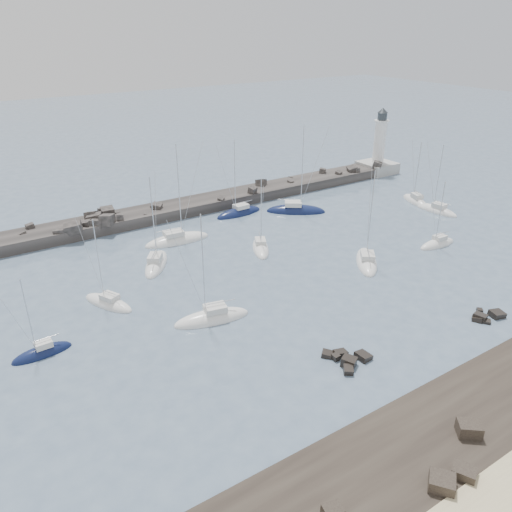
{
  "coord_description": "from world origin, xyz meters",
  "views": [
    {
      "loc": [
        -33.91,
        -38.08,
        30.59
      ],
      "look_at": [
        -1.59,
        12.0,
        2.3
      ],
      "focal_mm": 35.0,
      "sensor_mm": 36.0,
      "label": 1
    }
  ],
  "objects_px": {
    "sailboat_2": "(42,353)",
    "sailboat_9": "(437,244)",
    "lighthouse": "(378,159)",
    "sailboat_13": "(239,213)",
    "sailboat_4": "(177,241)",
    "sailboat_1": "(108,303)",
    "sailboat_5": "(212,319)",
    "sailboat_6": "(261,248)",
    "sailboat_10": "(436,211)",
    "sailboat_3": "(156,264)",
    "sailboat_8": "(296,211)",
    "sailboat_12": "(415,201)",
    "sailboat_7": "(366,262)"
  },
  "relations": [
    {
      "from": "sailboat_12",
      "to": "sailboat_13",
      "type": "xyz_separation_m",
      "value": [
        -30.63,
        12.39,
        -0.02
      ]
    },
    {
      "from": "sailboat_1",
      "to": "sailboat_13",
      "type": "relative_size",
      "value": 0.83
    },
    {
      "from": "sailboat_7",
      "to": "sailboat_5",
      "type": "bearing_deg",
      "value": -177.35
    },
    {
      "from": "sailboat_4",
      "to": "sailboat_6",
      "type": "relative_size",
      "value": 1.35
    },
    {
      "from": "sailboat_7",
      "to": "sailboat_9",
      "type": "bearing_deg",
      "value": -5.75
    },
    {
      "from": "lighthouse",
      "to": "sailboat_2",
      "type": "xyz_separation_m",
      "value": [
        -76.69,
        -29.72,
        -2.95
      ]
    },
    {
      "from": "sailboat_2",
      "to": "sailboat_7",
      "type": "bearing_deg",
      "value": -3.34
    },
    {
      "from": "lighthouse",
      "to": "sailboat_13",
      "type": "xyz_separation_m",
      "value": [
        -39.2,
        -6.0,
        -2.95
      ]
    },
    {
      "from": "sailboat_8",
      "to": "sailboat_13",
      "type": "xyz_separation_m",
      "value": [
        -8.95,
        4.48,
        -0.01
      ]
    },
    {
      "from": "sailboat_5",
      "to": "sailboat_2",
      "type": "bearing_deg",
      "value": 168.27
    },
    {
      "from": "sailboat_2",
      "to": "sailboat_10",
      "type": "bearing_deg",
      "value": 5.0
    },
    {
      "from": "sailboat_1",
      "to": "sailboat_5",
      "type": "xyz_separation_m",
      "value": [
        8.74,
        -9.65,
        0.02
      ]
    },
    {
      "from": "lighthouse",
      "to": "sailboat_3",
      "type": "xyz_separation_m",
      "value": [
        -59.14,
        -17.02,
        -2.94
      ]
    },
    {
      "from": "sailboat_5",
      "to": "sailboat_12",
      "type": "relative_size",
      "value": 1.15
    },
    {
      "from": "sailboat_2",
      "to": "sailboat_7",
      "type": "relative_size",
      "value": 0.68
    },
    {
      "from": "lighthouse",
      "to": "sailboat_10",
      "type": "height_order",
      "value": "lighthouse"
    },
    {
      "from": "sailboat_2",
      "to": "sailboat_10",
      "type": "height_order",
      "value": "sailboat_10"
    },
    {
      "from": "sailboat_6",
      "to": "sailboat_8",
      "type": "bearing_deg",
      "value": 35.33
    },
    {
      "from": "sailboat_6",
      "to": "sailboat_13",
      "type": "distance_m",
      "value": 15.12
    },
    {
      "from": "sailboat_9",
      "to": "sailboat_13",
      "type": "distance_m",
      "value": 32.95
    },
    {
      "from": "sailboat_8",
      "to": "sailboat_9",
      "type": "height_order",
      "value": "sailboat_8"
    },
    {
      "from": "sailboat_3",
      "to": "sailboat_9",
      "type": "relative_size",
      "value": 1.24
    },
    {
      "from": "sailboat_4",
      "to": "sailboat_10",
      "type": "distance_m",
      "value": 45.8
    },
    {
      "from": "lighthouse",
      "to": "sailboat_12",
      "type": "height_order",
      "value": "lighthouse"
    },
    {
      "from": "sailboat_2",
      "to": "sailboat_13",
      "type": "distance_m",
      "value": 44.36
    },
    {
      "from": "sailboat_1",
      "to": "sailboat_13",
      "type": "distance_m",
      "value": 33.77
    },
    {
      "from": "sailboat_2",
      "to": "sailboat_9",
      "type": "relative_size",
      "value": 0.88
    },
    {
      "from": "sailboat_1",
      "to": "sailboat_3",
      "type": "xyz_separation_m",
      "value": [
        8.83,
        6.67,
        0.02
      ]
    },
    {
      "from": "sailboat_4",
      "to": "sailboat_2",
      "type": "bearing_deg",
      "value": -141.5
    },
    {
      "from": "sailboat_6",
      "to": "sailboat_10",
      "type": "relative_size",
      "value": 0.94
    },
    {
      "from": "sailboat_9",
      "to": "sailboat_10",
      "type": "bearing_deg",
      "value": 39.44
    },
    {
      "from": "sailboat_10",
      "to": "sailboat_9",
      "type": "bearing_deg",
      "value": -140.56
    },
    {
      "from": "sailboat_6",
      "to": "sailboat_9",
      "type": "xyz_separation_m",
      "value": [
        23.03,
        -13.22,
        0.01
      ]
    },
    {
      "from": "sailboat_4",
      "to": "sailboat_8",
      "type": "distance_m",
      "value": 23.04
    },
    {
      "from": "sailboat_3",
      "to": "sailboat_5",
      "type": "xyz_separation_m",
      "value": [
        -0.09,
        -16.32,
        -0.0
      ]
    },
    {
      "from": "sailboat_2",
      "to": "sailboat_9",
      "type": "bearing_deg",
      "value": -3.91
    },
    {
      "from": "sailboat_4",
      "to": "sailboat_5",
      "type": "bearing_deg",
      "value": -104.98
    },
    {
      "from": "sailboat_4",
      "to": "sailboat_5",
      "type": "distance_m",
      "value": 23.04
    },
    {
      "from": "lighthouse",
      "to": "sailboat_5",
      "type": "xyz_separation_m",
      "value": [
        -59.23,
        -33.34,
        -2.94
      ]
    },
    {
      "from": "sailboat_13",
      "to": "sailboat_4",
      "type": "bearing_deg",
      "value": -160.13
    },
    {
      "from": "lighthouse",
      "to": "sailboat_6",
      "type": "distance_m",
      "value": 48.64
    },
    {
      "from": "sailboat_5",
      "to": "sailboat_9",
      "type": "relative_size",
      "value": 1.28
    },
    {
      "from": "sailboat_1",
      "to": "sailboat_12",
      "type": "bearing_deg",
      "value": 5.1
    },
    {
      "from": "sailboat_6",
      "to": "sailboat_13",
      "type": "height_order",
      "value": "sailboat_13"
    },
    {
      "from": "sailboat_9",
      "to": "sailboat_1",
      "type": "bearing_deg",
      "value": 168.16
    },
    {
      "from": "sailboat_3",
      "to": "sailboat_13",
      "type": "height_order",
      "value": "sailboat_13"
    },
    {
      "from": "lighthouse",
      "to": "sailboat_9",
      "type": "height_order",
      "value": "lighthouse"
    },
    {
      "from": "sailboat_4",
      "to": "sailboat_9",
      "type": "relative_size",
      "value": 1.47
    },
    {
      "from": "sailboat_1",
      "to": "sailboat_5",
      "type": "distance_m",
      "value": 13.02
    },
    {
      "from": "sailboat_3",
      "to": "sailboat_4",
      "type": "height_order",
      "value": "sailboat_4"
    }
  ]
}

